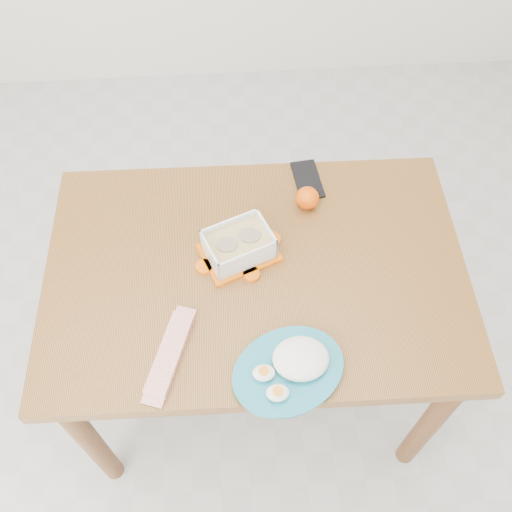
{
  "coord_description": "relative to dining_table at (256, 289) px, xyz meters",
  "views": [
    {
      "loc": [
        0.09,
        -0.81,
        2.02
      ],
      "look_at": [
        0.14,
        0.0,
        0.81
      ],
      "focal_mm": 40.0,
      "sensor_mm": 36.0,
      "label": 1
    }
  ],
  "objects": [
    {
      "name": "candy_bar",
      "position": [
        -0.22,
        -0.23,
        0.12
      ],
      "size": [
        0.12,
        0.22,
        0.02
      ],
      "primitive_type": "cube",
      "rotation": [
        0.0,
        0.0,
        1.25
      ],
      "color": "red",
      "rests_on": "dining_table"
    },
    {
      "name": "dining_table",
      "position": [
        0.0,
        0.0,
        0.0
      ],
      "size": [
        1.13,
        0.76,
        0.75
      ],
      "rotation": [
        0.0,
        0.0,
        -0.02
      ],
      "color": "olive",
      "rests_on": "ground"
    },
    {
      "name": "orange_fruit",
      "position": [
        0.16,
        0.2,
        0.14
      ],
      "size": [
        0.07,
        0.07,
        0.07
      ],
      "primitive_type": "sphere",
      "color": "#FC5705",
      "rests_on": "dining_table"
    },
    {
      "name": "smartphone",
      "position": [
        0.17,
        0.3,
        0.11
      ],
      "size": [
        0.09,
        0.15,
        0.01
      ],
      "primitive_type": "cube",
      "rotation": [
        0.0,
        0.0,
        0.11
      ],
      "color": "black",
      "rests_on": "dining_table"
    },
    {
      "name": "rice_plate",
      "position": [
        0.07,
        -0.29,
        0.13
      ],
      "size": [
        0.35,
        0.35,
        0.07
      ],
      "rotation": [
        0.0,
        0.0,
        0.42
      ],
      "color": "#187386",
      "rests_on": "dining_table"
    },
    {
      "name": "food_container",
      "position": [
        -0.04,
        0.05,
        0.15
      ],
      "size": [
        0.23,
        0.21,
        0.08
      ],
      "rotation": [
        0.0,
        0.0,
        0.39
      ],
      "color": "#E86206",
      "rests_on": "dining_table"
    },
    {
      "name": "ground",
      "position": [
        -0.14,
        -0.0,
        -0.64
      ],
      "size": [
        3.5,
        3.5,
        0.0
      ],
      "primitive_type": "plane",
      "color": "#B7B7B2",
      "rests_on": "ground"
    }
  ]
}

